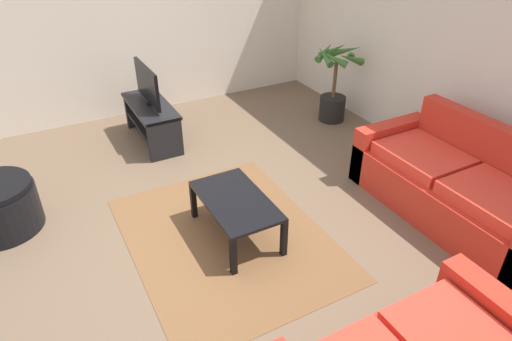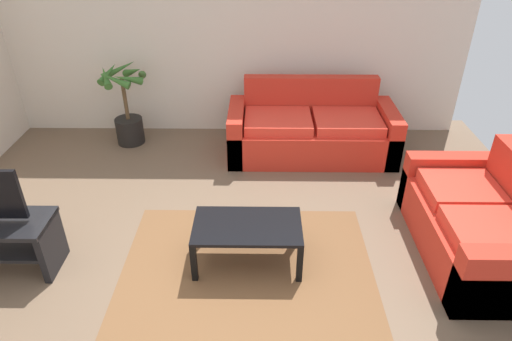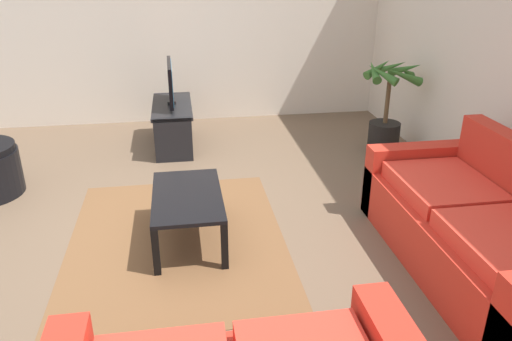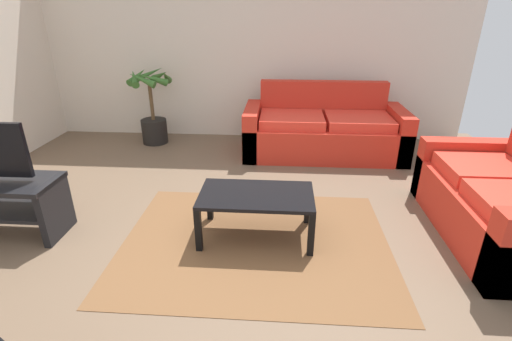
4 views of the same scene
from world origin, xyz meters
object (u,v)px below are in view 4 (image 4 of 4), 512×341
object	(u,v)px
coffee_table	(256,200)
potted_palm	(153,110)
couch_main	(323,132)
couch_loveseat	(505,205)

from	to	relation	value
coffee_table	potted_palm	distance (m)	2.82
couch_main	coffee_table	world-z (taller)	couch_main
coffee_table	potted_palm	bearing A→B (deg)	125.24
couch_main	potted_palm	xyz separation A→B (m)	(-2.36, 0.27, 0.17)
couch_main	couch_loveseat	xyz separation A→B (m)	(1.32, -1.88, -0.00)
couch_main	potted_palm	world-z (taller)	potted_palm
couch_loveseat	potted_palm	distance (m)	4.27
couch_loveseat	coffee_table	world-z (taller)	couch_loveseat
potted_palm	coffee_table	bearing A→B (deg)	-54.76
potted_palm	couch_main	bearing A→B (deg)	-6.55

